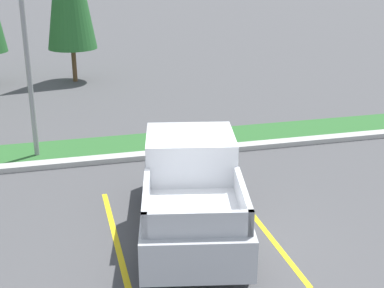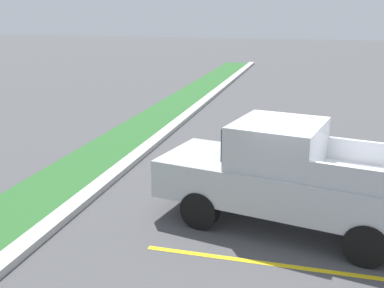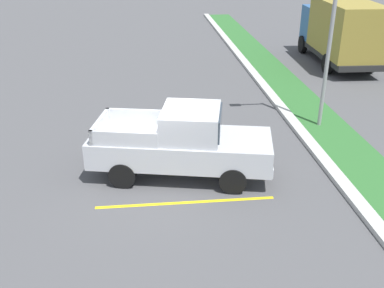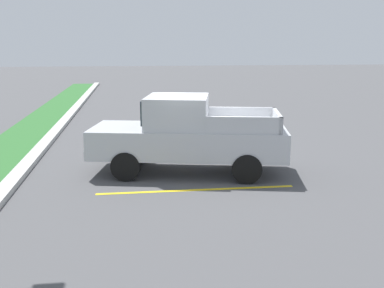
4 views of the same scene
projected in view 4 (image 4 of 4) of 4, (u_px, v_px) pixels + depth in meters
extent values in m
plane|color=#4C4C4F|center=(205.00, 171.00, 12.41)|extent=(120.00, 120.00, 0.00)
cube|color=yellow|center=(196.00, 190.00, 10.81)|extent=(0.12, 4.80, 0.01)
cube|color=yellow|center=(182.00, 158.00, 13.80)|extent=(0.12, 4.80, 0.01)
cube|color=#B2B2AD|center=(17.00, 175.00, 11.75)|extent=(56.00, 0.40, 0.15)
cylinder|color=black|center=(126.00, 166.00, 11.51)|extent=(0.43, 0.80, 0.76)
cylinder|color=black|center=(139.00, 151.00, 13.16)|extent=(0.43, 0.80, 0.76)
cylinder|color=black|center=(247.00, 169.00, 11.28)|extent=(0.43, 0.80, 0.76)
cylinder|color=black|center=(244.00, 153.00, 12.94)|extent=(0.43, 0.80, 0.76)
cube|color=silver|center=(189.00, 141.00, 12.11)|extent=(2.93, 5.48, 0.76)
cube|color=silver|center=(177.00, 112.00, 11.96)|extent=(2.05, 1.93, 0.84)
cube|color=#2D3842|center=(147.00, 109.00, 12.01)|extent=(1.60, 0.39, 0.63)
cube|color=silver|center=(244.00, 126.00, 11.05)|extent=(0.49, 1.88, 0.44)
cube|color=silver|center=(242.00, 115.00, 12.70)|extent=(0.49, 1.88, 0.44)
cube|color=silver|center=(277.00, 120.00, 11.81)|extent=(1.78, 0.47, 0.44)
cube|color=silver|center=(97.00, 148.00, 12.35)|extent=(1.80, 0.53, 0.28)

